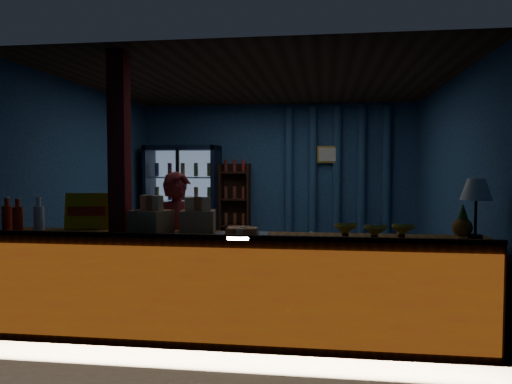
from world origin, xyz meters
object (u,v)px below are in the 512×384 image
at_px(table_lamp, 476,192).
at_px(pastry_tray, 242,233).
at_px(shopkeeper, 178,246).
at_px(green_chair, 328,251).

bearing_deg(table_lamp, pastry_tray, -176.94).
distance_m(shopkeeper, green_chair, 3.12).
bearing_deg(shopkeeper, green_chair, 37.38).
relative_size(shopkeeper, table_lamp, 2.96).
xyz_separation_m(shopkeeper, green_chair, (1.52, 2.68, -0.47)).
bearing_deg(pastry_tray, table_lamp, 3.06).
bearing_deg(green_chair, table_lamp, 113.63).
bearing_deg(green_chair, pastry_tray, 79.93).
bearing_deg(pastry_tray, shopkeeper, 141.73).
distance_m(shopkeeper, pastry_tray, 0.99).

